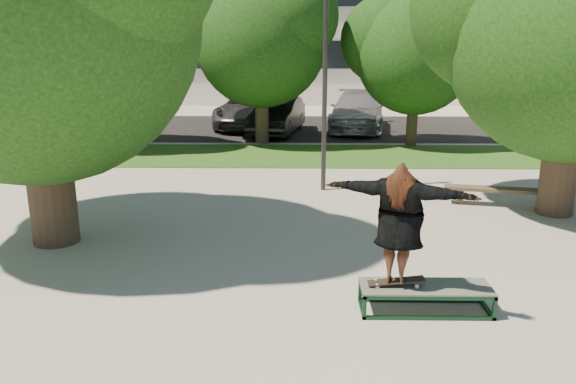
{
  "coord_description": "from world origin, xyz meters",
  "views": [
    {
      "loc": [
        0.34,
        -8.93,
        3.62
      ],
      "look_at": [
        0.18,
        0.6,
        1.1
      ],
      "focal_mm": 35.0,
      "sensor_mm": 36.0,
      "label": 1
    }
  ],
  "objects_px": {
    "bench": "(507,191)",
    "car_dark": "(277,116)",
    "tree_right": "(572,20)",
    "grind_box": "(425,298)",
    "car_silver_b": "(357,111)",
    "car_silver_a": "(68,119)",
    "car_grey": "(250,109)",
    "lamppost": "(325,64)"
  },
  "relations": [
    {
      "from": "bench",
      "to": "car_dark",
      "type": "relative_size",
      "value": 0.61
    },
    {
      "from": "bench",
      "to": "tree_right",
      "type": "bearing_deg",
      "value": -20.39
    },
    {
      "from": "grind_box",
      "to": "car_silver_b",
      "type": "relative_size",
      "value": 0.33
    },
    {
      "from": "car_dark",
      "to": "car_silver_a",
      "type": "bearing_deg",
      "value": -166.0
    },
    {
      "from": "car_silver_b",
      "to": "car_dark",
      "type": "bearing_deg",
      "value": -151.86
    },
    {
      "from": "grind_box",
      "to": "bench",
      "type": "relative_size",
      "value": 0.65
    },
    {
      "from": "grind_box",
      "to": "bench",
      "type": "bearing_deg",
      "value": 60.33
    },
    {
      "from": "car_silver_a",
      "to": "car_grey",
      "type": "bearing_deg",
      "value": 21.88
    },
    {
      "from": "grind_box",
      "to": "car_silver_b",
      "type": "bearing_deg",
      "value": 87.45
    },
    {
      "from": "tree_right",
      "to": "car_silver_a",
      "type": "xyz_separation_m",
      "value": [
        -14.92,
        10.58,
        -3.45
      ]
    },
    {
      "from": "car_silver_a",
      "to": "car_dark",
      "type": "bearing_deg",
      "value": 7.01
    },
    {
      "from": "lamppost",
      "to": "bench",
      "type": "bearing_deg",
      "value": -19.13
    },
    {
      "from": "tree_right",
      "to": "grind_box",
      "type": "xyz_separation_m",
      "value": [
        -3.79,
        -4.8,
        -3.9
      ]
    },
    {
      "from": "car_silver_a",
      "to": "lamppost",
      "type": "bearing_deg",
      "value": -37.53
    },
    {
      "from": "car_silver_a",
      "to": "car_dark",
      "type": "xyz_separation_m",
      "value": [
        8.5,
        0.54,
        0.1
      ]
    },
    {
      "from": "lamppost",
      "to": "grind_box",
      "type": "distance_m",
      "value": 7.43
    },
    {
      "from": "car_grey",
      "to": "bench",
      "type": "bearing_deg",
      "value": -57.61
    },
    {
      "from": "bench",
      "to": "car_grey",
      "type": "bearing_deg",
      "value": 130.22
    },
    {
      "from": "bench",
      "to": "car_grey",
      "type": "height_order",
      "value": "car_grey"
    },
    {
      "from": "car_silver_a",
      "to": "car_silver_b",
      "type": "relative_size",
      "value": 0.69
    },
    {
      "from": "bench",
      "to": "car_silver_a",
      "type": "bearing_deg",
      "value": 155.77
    },
    {
      "from": "tree_right",
      "to": "lamppost",
      "type": "bearing_deg",
      "value": 158.72
    },
    {
      "from": "lamppost",
      "to": "car_dark",
      "type": "bearing_deg",
      "value": 99.26
    },
    {
      "from": "car_silver_b",
      "to": "lamppost",
      "type": "bearing_deg",
      "value": -92.71
    },
    {
      "from": "grind_box",
      "to": "car_grey",
      "type": "distance_m",
      "value": 18.23
    },
    {
      "from": "bench",
      "to": "car_silver_b",
      "type": "xyz_separation_m",
      "value": [
        -2.24,
        11.92,
        0.44
      ]
    },
    {
      "from": "car_grey",
      "to": "grind_box",
      "type": "bearing_deg",
      "value": -74.15
    },
    {
      "from": "lamppost",
      "to": "car_grey",
      "type": "distance_m",
      "value": 11.67
    },
    {
      "from": "tree_right",
      "to": "car_silver_a",
      "type": "bearing_deg",
      "value": 144.66
    },
    {
      "from": "grind_box",
      "to": "lamppost",
      "type": "bearing_deg",
      "value": 99.56
    },
    {
      "from": "tree_right",
      "to": "car_silver_b",
      "type": "height_order",
      "value": "tree_right"
    },
    {
      "from": "lamppost",
      "to": "car_silver_b",
      "type": "xyz_separation_m",
      "value": [
        1.9,
        10.48,
        -2.36
      ]
    },
    {
      "from": "car_grey",
      "to": "car_silver_b",
      "type": "relative_size",
      "value": 1.04
    },
    {
      "from": "lamppost",
      "to": "car_dark",
      "type": "distance_m",
      "value": 9.63
    },
    {
      "from": "lamppost",
      "to": "car_grey",
      "type": "xyz_separation_m",
      "value": [
        -2.77,
        11.08,
        -2.36
      ]
    },
    {
      "from": "bench",
      "to": "car_silver_b",
      "type": "bearing_deg",
      "value": 111.97
    },
    {
      "from": "car_silver_a",
      "to": "car_dark",
      "type": "height_order",
      "value": "car_dark"
    },
    {
      "from": "tree_right",
      "to": "lamppost",
      "type": "relative_size",
      "value": 1.07
    },
    {
      "from": "tree_right",
      "to": "bench",
      "type": "xyz_separation_m",
      "value": [
        -0.78,
        0.48,
        -3.74
      ]
    },
    {
      "from": "car_silver_a",
      "to": "grind_box",
      "type": "bearing_deg",
      "value": -50.74
    },
    {
      "from": "grind_box",
      "to": "car_grey",
      "type": "height_order",
      "value": "car_grey"
    },
    {
      "from": "bench",
      "to": "car_silver_a",
      "type": "relative_size",
      "value": 0.73
    }
  ]
}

